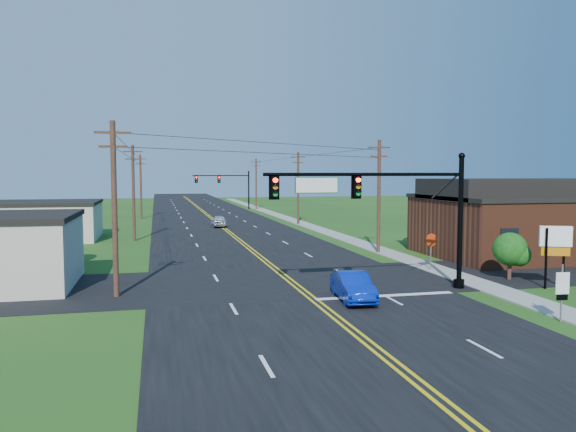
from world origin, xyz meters
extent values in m
plane|color=#1C4614|center=(0.00, 0.00, 0.00)|extent=(260.00, 260.00, 0.00)
cube|color=black|center=(0.00, 50.00, 0.02)|extent=(16.00, 220.00, 0.04)
cube|color=black|center=(0.00, 12.00, 0.02)|extent=(70.00, 10.00, 0.04)
cube|color=gray|center=(10.50, 40.00, 0.04)|extent=(2.00, 160.00, 0.08)
cylinder|color=black|center=(8.80, 8.00, 3.60)|extent=(0.28, 0.28, 7.20)
cylinder|color=black|center=(8.80, 8.00, 0.25)|extent=(0.60, 0.60, 0.50)
sphere|color=black|center=(8.80, 8.00, 7.30)|extent=(0.36, 0.36, 0.36)
cylinder|color=black|center=(3.30, 8.00, 6.30)|extent=(11.00, 0.18, 0.18)
cube|color=#056116|center=(0.60, 8.00, 5.75)|extent=(2.30, 0.06, 0.85)
cylinder|color=black|center=(8.80, 80.00, 3.60)|extent=(0.28, 0.28, 7.20)
cylinder|color=black|center=(8.80, 80.00, 0.25)|extent=(0.60, 0.60, 0.50)
sphere|color=black|center=(8.80, 80.00, 7.30)|extent=(0.36, 0.36, 0.36)
cylinder|color=black|center=(3.80, 80.00, 6.00)|extent=(10.00, 0.18, 0.18)
cube|color=#056116|center=(0.60, 80.00, 5.45)|extent=(2.30, 0.06, 0.85)
cube|color=brown|center=(20.00, 18.00, 2.20)|extent=(14.00, 11.00, 4.40)
cube|color=black|center=(20.00, 18.00, 4.55)|extent=(14.20, 11.20, 0.30)
cube|color=#B9AB9D|center=(-19.00, 38.00, 1.70)|extent=(12.00, 9.00, 3.40)
cube|color=black|center=(-19.00, 38.00, 3.55)|extent=(12.20, 9.20, 0.30)
cylinder|color=#372119|center=(-9.50, 10.00, 4.50)|extent=(0.28, 0.28, 9.00)
cube|color=#372119|center=(-9.50, 10.00, 8.40)|extent=(1.80, 0.12, 0.12)
cube|color=#372119|center=(-9.50, 10.00, 7.70)|extent=(1.40, 0.12, 0.12)
cylinder|color=#372119|center=(-9.50, 35.00, 4.50)|extent=(0.28, 0.28, 9.00)
cube|color=#372119|center=(-9.50, 35.00, 8.40)|extent=(1.80, 0.12, 0.12)
cube|color=#372119|center=(-9.50, 35.00, 7.70)|extent=(1.40, 0.12, 0.12)
cylinder|color=#372119|center=(-9.50, 62.00, 4.50)|extent=(0.28, 0.28, 9.00)
cube|color=#372119|center=(-9.50, 62.00, 8.40)|extent=(1.80, 0.12, 0.12)
cube|color=#372119|center=(-9.50, 62.00, 7.70)|extent=(1.40, 0.12, 0.12)
cylinder|color=#372119|center=(9.80, 22.00, 4.50)|extent=(0.28, 0.28, 9.00)
cube|color=#372119|center=(9.80, 22.00, 8.40)|extent=(1.80, 0.12, 0.12)
cube|color=#372119|center=(9.80, 22.00, 7.70)|extent=(1.40, 0.12, 0.12)
cylinder|color=#372119|center=(9.80, 48.00, 4.50)|extent=(0.28, 0.28, 9.00)
cube|color=#372119|center=(9.80, 48.00, 8.40)|extent=(1.80, 0.12, 0.12)
cube|color=#372119|center=(9.80, 48.00, 7.70)|extent=(1.40, 0.12, 0.12)
cylinder|color=#372119|center=(9.80, 78.00, 4.50)|extent=(0.28, 0.28, 9.00)
cube|color=#372119|center=(9.80, 78.00, 8.40)|extent=(1.80, 0.12, 0.12)
cube|color=#372119|center=(9.80, 78.00, 7.70)|extent=(1.40, 0.12, 0.12)
cylinder|color=#372119|center=(16.00, 26.00, 0.92)|extent=(0.24, 0.24, 1.85)
sphere|color=#104410|center=(16.00, 26.00, 2.60)|extent=(3.00, 3.00, 3.00)
cylinder|color=#372119|center=(13.00, 9.50, 0.66)|extent=(0.24, 0.24, 1.32)
sphere|color=#104410|center=(13.00, 9.50, 1.86)|extent=(2.00, 2.00, 2.00)
cylinder|color=#372119|center=(-14.00, 22.00, 0.77)|extent=(0.24, 0.24, 1.54)
sphere|color=#104410|center=(-14.00, 22.00, 2.17)|extent=(2.40, 2.40, 2.40)
imported|color=#0825B3|center=(2.05, 6.44, 0.70)|extent=(1.87, 4.35, 1.39)
imported|color=silver|center=(-0.22, 46.80, 0.69)|extent=(1.72, 4.09, 1.38)
cylinder|color=slate|center=(9.35, 0.63, 1.25)|extent=(0.09, 0.09, 2.49)
cube|color=white|center=(9.35, 0.59, 1.98)|extent=(0.62, 0.09, 0.34)
cube|color=white|center=(9.35, 0.59, 1.53)|extent=(0.62, 0.09, 0.62)
cube|color=black|center=(9.35, 0.59, 1.08)|extent=(0.51, 0.08, 0.25)
cylinder|color=slate|center=(9.96, 13.51, 1.15)|extent=(0.09, 0.09, 2.31)
cylinder|color=red|center=(9.96, 13.48, 2.03)|extent=(0.88, 0.15, 0.88)
cylinder|color=black|center=(13.38, 6.80, 1.69)|extent=(0.17, 0.17, 3.37)
cylinder|color=black|center=(14.50, 6.80, 1.69)|extent=(0.17, 0.17, 3.37)
cube|color=white|center=(13.94, 6.80, 2.90)|extent=(1.65, 0.87, 1.12)
cube|color=#CC720C|center=(13.94, 6.80, 2.06)|extent=(1.46, 0.77, 0.47)
camera|label=1|loc=(-7.43, -19.65, 6.34)|focal=35.00mm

